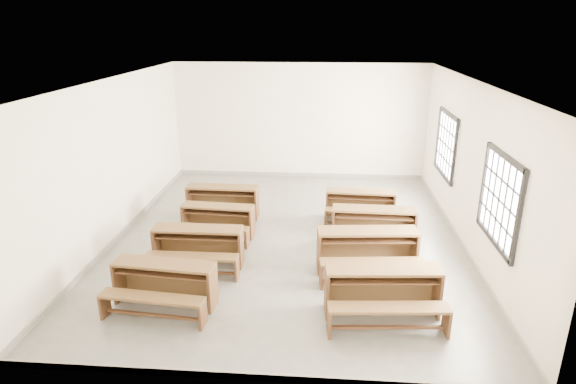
# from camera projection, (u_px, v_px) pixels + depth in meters

# --- Properties ---
(room) EXTENTS (8.50, 8.50, 3.20)m
(room) POSITION_uv_depth(u_px,v_px,m) (293.00, 136.00, 9.25)
(room) COLOR slate
(room) RESTS_ON ground
(desk_set_0) EXTENTS (1.66, 0.97, 0.72)m
(desk_set_0) POSITION_uv_depth(u_px,v_px,m) (164.00, 282.00, 7.45)
(desk_set_0) COLOR brown
(desk_set_0) RESTS_ON ground
(desk_set_1) EXTENTS (1.62, 0.85, 0.73)m
(desk_set_1) POSITION_uv_depth(u_px,v_px,m) (198.00, 244.00, 8.69)
(desk_set_1) COLOR brown
(desk_set_1) RESTS_ON ground
(desk_set_2) EXTENTS (1.54, 0.88, 0.67)m
(desk_set_2) POSITION_uv_depth(u_px,v_px,m) (217.00, 219.00, 9.91)
(desk_set_2) COLOR brown
(desk_set_2) RESTS_ON ground
(desk_set_3) EXTENTS (1.63, 0.88, 0.73)m
(desk_set_3) POSITION_uv_depth(u_px,v_px,m) (222.00, 200.00, 10.89)
(desk_set_3) COLOR brown
(desk_set_3) RESTS_ON ground
(desk_set_4) EXTENTS (1.78, 1.02, 0.77)m
(desk_set_4) POSITION_uv_depth(u_px,v_px,m) (383.00, 289.00, 7.18)
(desk_set_4) COLOR brown
(desk_set_4) RESTS_ON ground
(desk_set_5) EXTENTS (1.83, 1.07, 0.79)m
(desk_set_5) POSITION_uv_depth(u_px,v_px,m) (367.00, 248.00, 8.45)
(desk_set_5) COLOR brown
(desk_set_5) RESTS_ON ground
(desk_set_6) EXTENTS (1.66, 0.89, 0.74)m
(desk_set_6) POSITION_uv_depth(u_px,v_px,m) (374.00, 224.00, 9.56)
(desk_set_6) COLOR brown
(desk_set_6) RESTS_ON ground
(desk_set_7) EXTENTS (1.57, 0.87, 0.69)m
(desk_set_7) POSITION_uv_depth(u_px,v_px,m) (360.00, 204.00, 10.71)
(desk_set_7) COLOR brown
(desk_set_7) RESTS_ON ground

